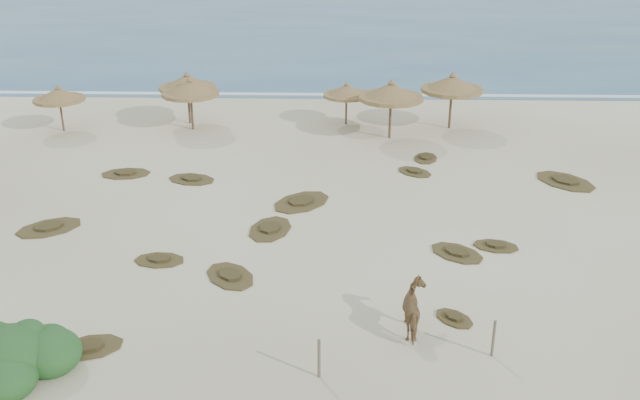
{
  "coord_description": "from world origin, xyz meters",
  "views": [
    {
      "loc": [
        2.86,
        -19.56,
        12.03
      ],
      "look_at": [
        2.21,
        5.0,
        1.5
      ],
      "focal_mm": 40.0,
      "sensor_mm": 36.0,
      "label": 1
    }
  ],
  "objects_px": {
    "palapa_0": "(59,95)",
    "horse": "(416,310)",
    "bush": "(12,357)",
    "palapa_1": "(187,83)"
  },
  "relations": [
    {
      "from": "palapa_0",
      "to": "bush",
      "type": "relative_size",
      "value": 0.9
    },
    {
      "from": "palapa_1",
      "to": "horse",
      "type": "height_order",
      "value": "palapa_1"
    },
    {
      "from": "palapa_0",
      "to": "palapa_1",
      "type": "xyz_separation_m",
      "value": [
        6.73,
        1.63,
        0.32
      ]
    },
    {
      "from": "horse",
      "to": "palapa_0",
      "type": "bearing_deg",
      "value": -49.97
    },
    {
      "from": "palapa_0",
      "to": "horse",
      "type": "height_order",
      "value": "palapa_0"
    },
    {
      "from": "palapa_1",
      "to": "bush",
      "type": "xyz_separation_m",
      "value": [
        -0.29,
        -23.25,
        -1.81
      ]
    },
    {
      "from": "palapa_0",
      "to": "bush",
      "type": "xyz_separation_m",
      "value": [
        6.45,
        -21.62,
        -1.49
      ]
    },
    {
      "from": "bush",
      "to": "palapa_0",
      "type": "bearing_deg",
      "value": 106.6
    },
    {
      "from": "palapa_0",
      "to": "bush",
      "type": "distance_m",
      "value": 22.61
    },
    {
      "from": "palapa_1",
      "to": "horse",
      "type": "relative_size",
      "value": 1.89
    }
  ]
}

